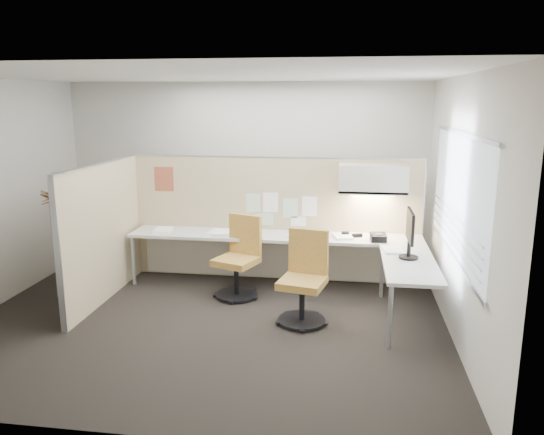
% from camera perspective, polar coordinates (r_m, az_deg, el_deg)
% --- Properties ---
extents(floor, '(5.50, 4.50, 0.01)m').
position_cam_1_polar(floor, '(6.43, -6.75, -10.83)').
color(floor, black).
rests_on(floor, ground).
extents(ceiling, '(5.50, 4.50, 0.01)m').
position_cam_1_polar(ceiling, '(5.91, -7.47, 15.04)').
color(ceiling, white).
rests_on(ceiling, wall_back).
extents(wall_back, '(5.50, 0.02, 2.80)m').
position_cam_1_polar(wall_back, '(8.18, -2.94, 4.55)').
color(wall_back, beige).
rests_on(wall_back, ground).
extents(wall_front, '(5.50, 0.02, 2.80)m').
position_cam_1_polar(wall_front, '(3.95, -15.71, -4.70)').
color(wall_front, beige).
rests_on(wall_front, ground).
extents(wall_right, '(0.02, 4.50, 2.80)m').
position_cam_1_polar(wall_right, '(5.92, 19.53, 0.73)').
color(wall_right, beige).
rests_on(wall_right, ground).
extents(window_pane, '(0.01, 2.80, 1.30)m').
position_cam_1_polar(window_pane, '(5.89, 19.39, 2.17)').
color(window_pane, '#A5B5C0').
rests_on(window_pane, wall_right).
extents(partition_back, '(4.10, 0.06, 1.75)m').
position_cam_1_polar(partition_back, '(7.55, 0.25, -0.16)').
color(partition_back, '#C1B286').
rests_on(partition_back, floor).
extents(partition_left, '(0.06, 2.20, 1.75)m').
position_cam_1_polar(partition_left, '(7.11, -17.64, -1.57)').
color(partition_left, '#C1B286').
rests_on(partition_left, floor).
extents(desk, '(4.00, 2.07, 0.73)m').
position_cam_1_polar(desk, '(7.12, 2.75, -3.24)').
color(desk, beige).
rests_on(desk, floor).
extents(overhead_bin, '(0.90, 0.36, 0.38)m').
position_cam_1_polar(overhead_bin, '(7.16, 10.80, 4.09)').
color(overhead_bin, beige).
rests_on(overhead_bin, partition_back).
extents(task_light_strip, '(0.60, 0.06, 0.02)m').
position_cam_1_polar(task_light_strip, '(7.20, 10.73, 2.43)').
color(task_light_strip, '#FFEABF').
rests_on(task_light_strip, overhead_bin).
extents(pinned_papers, '(1.01, 0.00, 0.47)m').
position_cam_1_polar(pinned_papers, '(7.47, 0.82, 0.94)').
color(pinned_papers, '#8CBF8C').
rests_on(pinned_papers, partition_back).
extents(poster, '(0.28, 0.00, 0.35)m').
position_cam_1_polar(poster, '(7.80, -11.53, 4.07)').
color(poster, '#DF461C').
rests_on(poster, partition_back).
extents(chair_left, '(0.63, 0.65, 1.05)m').
position_cam_1_polar(chair_left, '(6.97, -3.54, -4.55)').
color(chair_left, black).
rests_on(chair_left, floor).
extents(chair_right, '(0.58, 0.60, 1.06)m').
position_cam_1_polar(chair_right, '(6.18, 3.48, -6.80)').
color(chair_right, black).
rests_on(chair_right, floor).
extents(monitor, '(0.22, 0.54, 0.56)m').
position_cam_1_polar(monitor, '(6.31, 14.61, -1.45)').
color(monitor, black).
rests_on(monitor, desk).
extents(phone, '(0.23, 0.21, 0.12)m').
position_cam_1_polar(phone, '(7.05, 11.32, -2.11)').
color(phone, black).
rests_on(phone, desk).
extents(stapler, '(0.15, 0.08, 0.05)m').
position_cam_1_polar(stapler, '(7.21, 9.14, -1.93)').
color(stapler, black).
rests_on(stapler, desk).
extents(tape_dispenser, '(0.11, 0.08, 0.06)m').
position_cam_1_polar(tape_dispenser, '(7.25, 7.87, -1.77)').
color(tape_dispenser, black).
rests_on(tape_dispenser, desk).
extents(coat_hook, '(0.18, 0.46, 1.39)m').
position_cam_1_polar(coat_hook, '(6.22, -22.44, 1.17)').
color(coat_hook, silver).
rests_on(coat_hook, partition_left).
extents(paper_stack_0, '(0.27, 0.33, 0.03)m').
position_cam_1_polar(paper_stack_0, '(7.62, -11.64, -1.32)').
color(paper_stack_0, white).
rests_on(paper_stack_0, desk).
extents(paper_stack_1, '(0.26, 0.32, 0.02)m').
position_cam_1_polar(paper_stack_1, '(7.42, -5.80, -1.53)').
color(paper_stack_1, white).
rests_on(paper_stack_1, desk).
extents(paper_stack_2, '(0.26, 0.32, 0.04)m').
position_cam_1_polar(paper_stack_2, '(7.24, -3.07, -1.77)').
color(paper_stack_2, white).
rests_on(paper_stack_2, desk).
extents(paper_stack_3, '(0.28, 0.34, 0.02)m').
position_cam_1_polar(paper_stack_3, '(7.22, 2.75, -1.89)').
color(paper_stack_3, white).
rests_on(paper_stack_3, desk).
extents(paper_stack_4, '(0.30, 0.35, 0.03)m').
position_cam_1_polar(paper_stack_4, '(7.17, 7.62, -2.04)').
color(paper_stack_4, white).
rests_on(paper_stack_4, desk).
extents(paper_stack_5, '(0.26, 0.32, 0.02)m').
position_cam_1_polar(paper_stack_5, '(6.66, 12.89, -3.45)').
color(paper_stack_5, white).
rests_on(paper_stack_5, desk).
extents(paper_stack_6, '(0.30, 0.35, 0.05)m').
position_cam_1_polar(paper_stack_6, '(7.28, -5.49, -1.69)').
color(paper_stack_6, white).
rests_on(paper_stack_6, desk).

